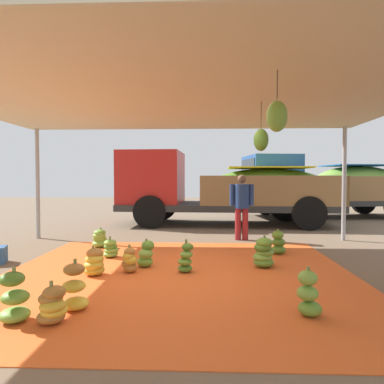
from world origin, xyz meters
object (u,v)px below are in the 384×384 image
banana_bunch_2 (264,253)px  banana_bunch_7 (278,243)px  banana_bunch_8 (186,259)px  cargo_truck_far (324,185)px  banana_bunch_1 (75,288)px  banana_bunch_10 (309,295)px  worker_0 (242,202)px  banana_bunch_9 (146,255)px  banana_bunch_11 (111,249)px  cargo_truck_main (220,187)px  banana_bunch_4 (94,263)px  banana_bunch_5 (129,261)px  banana_bunch_3 (14,299)px  banana_bunch_0 (100,239)px  banana_bunch_6 (52,306)px

banana_bunch_2 → banana_bunch_7: size_ratio=1.10×
banana_bunch_8 → cargo_truck_far: bearing=59.9°
banana_bunch_1 → banana_bunch_10: size_ratio=1.06×
banana_bunch_2 → worker_0: size_ratio=0.34×
banana_bunch_9 → banana_bunch_11: banana_bunch_9 is taller
banana_bunch_10 → banana_bunch_8: bearing=129.5°
worker_0 → banana_bunch_7: bearing=-71.2°
banana_bunch_8 → banana_bunch_9: banana_bunch_8 is taller
banana_bunch_1 → banana_bunch_9: (0.49, 1.97, -0.03)m
cargo_truck_main → cargo_truck_far: 4.83m
banana_bunch_8 → worker_0: (1.19, 3.13, 0.71)m
banana_bunch_10 → banana_bunch_4: bearing=151.8°
banana_bunch_5 → banana_bunch_9: (0.20, 0.37, 0.02)m
cargo_truck_far → banana_bunch_5: bearing=-124.3°
banana_bunch_2 → worker_0: bearing=92.1°
banana_bunch_2 → worker_0: (-0.10, 2.74, 0.69)m
banana_bunch_1 → banana_bunch_10: 2.62m
banana_bunch_1 → banana_bunch_3: 0.63m
banana_bunch_0 → worker_0: size_ratio=0.28×
banana_bunch_0 → banana_bunch_3: banana_bunch_3 is taller
worker_0 → banana_bunch_0: bearing=-161.0°
banana_bunch_7 → banana_bunch_10: size_ratio=0.91×
banana_bunch_2 → banana_bunch_5: (-2.19, -0.43, -0.05)m
banana_bunch_3 → banana_bunch_0: bearing=94.7°
banana_bunch_9 → banana_bunch_10: (2.13, -2.08, 0.02)m
banana_bunch_0 → banana_bunch_11: (0.51, -0.99, -0.02)m
banana_bunch_0 → banana_bunch_4: (0.60, -2.25, 0.01)m
banana_bunch_0 → banana_bunch_6: bearing=-79.7°
banana_bunch_5 → banana_bunch_1: bearing=-100.1°
banana_bunch_9 → worker_0: (1.89, 2.80, 0.72)m
banana_bunch_4 → cargo_truck_main: 6.80m
banana_bunch_0 → banana_bunch_1: (0.82, -3.67, 0.05)m
banana_bunch_8 → banana_bunch_4: bearing=-171.1°
banana_bunch_8 → worker_0: bearing=69.2°
banana_bunch_0 → banana_bunch_8: size_ratio=0.83×
banana_bunch_3 → banana_bunch_5: bearing=69.0°
banana_bunch_11 → cargo_truck_main: cargo_truck_main is taller
cargo_truck_far → banana_bunch_9: bearing=-124.5°
banana_bunch_1 → banana_bunch_3: (-0.49, -0.40, 0.01)m
banana_bunch_2 → banana_bunch_8: bearing=-163.1°
banana_bunch_2 → banana_bunch_3: (-2.96, -2.43, 0.01)m
cargo_truck_far → banana_bunch_11: bearing=-130.7°
banana_bunch_10 → banana_bunch_2: bearing=93.8°
banana_bunch_3 → worker_0: bearing=61.0°
banana_bunch_6 → cargo_truck_far: cargo_truck_far is taller
banana_bunch_5 → worker_0: 3.87m
banana_bunch_2 → banana_bunch_5: banana_bunch_2 is taller
banana_bunch_0 → banana_bunch_1: banana_bunch_1 is taller
banana_bunch_8 → banana_bunch_5: bearing=-177.8°
banana_bunch_1 → cargo_truck_far: (6.14, 10.19, 1.01)m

